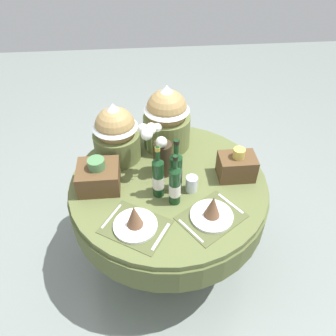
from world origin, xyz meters
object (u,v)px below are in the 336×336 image
(place_setting_left, at_px, (135,221))
(gift_tub_back_centre, at_px, (167,115))
(wine_bottle_right, at_px, (158,177))
(wine_bottle_rear, at_px, (175,185))
(gift_tub_back_left, at_px, (116,130))
(dining_table, at_px, (168,197))
(flower_vase, at_px, (159,151))
(place_setting_right, at_px, (212,212))
(woven_basket_side_left, at_px, (99,176))
(woven_basket_side_right, at_px, (237,166))
(wine_bottle_left, at_px, (176,172))
(tumbler_near_right, at_px, (192,184))

(place_setting_left, bearing_deg, gift_tub_back_centre, 72.02)
(wine_bottle_right, height_order, wine_bottle_rear, wine_bottle_right)
(wine_bottle_rear, height_order, gift_tub_back_left, gift_tub_back_left)
(dining_table, relative_size, flower_vase, 3.31)
(place_setting_right, height_order, wine_bottle_rear, wine_bottle_rear)
(place_setting_left, relative_size, wine_bottle_rear, 1.24)
(wine_bottle_rear, height_order, gift_tub_back_centre, gift_tub_back_centre)
(woven_basket_side_left, height_order, woven_basket_side_right, woven_basket_side_right)
(wine_bottle_rear, xyz_separation_m, woven_basket_side_left, (-0.44, 0.17, -0.05))
(place_setting_left, distance_m, flower_vase, 0.47)
(wine_bottle_left, bearing_deg, wine_bottle_right, -162.79)
(gift_tub_back_left, bearing_deg, gift_tub_back_centre, 16.72)
(place_setting_right, bearing_deg, gift_tub_back_left, 131.83)
(place_setting_left, xyz_separation_m, wine_bottle_rear, (0.23, 0.17, 0.09))
(wine_bottle_left, bearing_deg, dining_table, 115.67)
(wine_bottle_left, distance_m, gift_tub_back_left, 0.50)
(woven_basket_side_right, bearing_deg, place_setting_right, -123.33)
(place_setting_left, relative_size, wine_bottle_left, 1.16)
(place_setting_left, bearing_deg, wine_bottle_right, 58.83)
(gift_tub_back_centre, distance_m, woven_basket_side_left, 0.60)
(woven_basket_side_right, bearing_deg, woven_basket_side_left, -178.94)
(wine_bottle_right, bearing_deg, dining_table, 57.44)
(wine_bottle_left, height_order, woven_basket_side_right, wine_bottle_left)
(flower_vase, distance_m, wine_bottle_rear, 0.27)
(place_setting_left, relative_size, gift_tub_back_left, 1.05)
(tumbler_near_right, bearing_deg, place_setting_left, -143.57)
(place_setting_right, bearing_deg, wine_bottle_left, 126.57)
(woven_basket_side_right, bearing_deg, place_setting_left, -151.06)
(place_setting_left, relative_size, place_setting_right, 1.00)
(woven_basket_side_right, bearing_deg, wine_bottle_rear, -155.44)
(flower_vase, bearing_deg, place_setting_left, -110.91)
(place_setting_left, relative_size, gift_tub_back_centre, 0.93)
(wine_bottle_left, xyz_separation_m, woven_basket_side_right, (0.39, 0.08, -0.06))
(dining_table, height_order, wine_bottle_rear, wine_bottle_rear)
(dining_table, height_order, wine_bottle_left, wine_bottle_left)
(place_setting_left, relative_size, woven_basket_side_left, 1.72)
(gift_tub_back_left, relative_size, gift_tub_back_centre, 0.89)
(wine_bottle_rear, xyz_separation_m, gift_tub_back_centre, (0.00, 0.55, 0.10))
(woven_basket_side_left, bearing_deg, flower_vase, 13.08)
(tumbler_near_right, bearing_deg, wine_bottle_rear, -142.29)
(dining_table, distance_m, wine_bottle_right, 0.31)
(place_setting_left, distance_m, woven_basket_side_right, 0.72)
(wine_bottle_left, height_order, woven_basket_side_left, wine_bottle_left)
(wine_bottle_rear, relative_size, tumbler_near_right, 3.40)
(woven_basket_side_right, bearing_deg, wine_bottle_right, -166.72)
(wine_bottle_left, bearing_deg, gift_tub_back_centre, 91.74)
(flower_vase, bearing_deg, place_setting_right, -56.26)
(place_setting_left, xyz_separation_m, woven_basket_side_right, (0.63, 0.35, 0.04))
(place_setting_left, distance_m, wine_bottle_left, 0.37)
(flower_vase, xyz_separation_m, woven_basket_side_right, (0.47, -0.07, -0.10))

